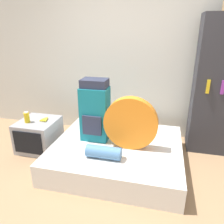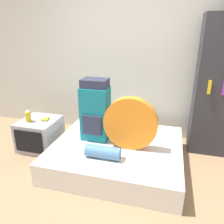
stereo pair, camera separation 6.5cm
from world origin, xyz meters
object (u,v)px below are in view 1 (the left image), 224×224
Objects in this scene: bookshelf at (219,88)px; backpack at (95,111)px; sleeping_roll at (104,152)px; canister at (27,117)px; television at (39,135)px; tent_bag at (131,123)px.

backpack is at bearing -158.79° from bookshelf.
sleeping_roll is (0.25, -0.47, -0.34)m from backpack.
backpack is at bearing 3.24° from canister.
bookshelf is at bearing 14.56° from canister.
bookshelf reaches higher than sleeping_roll.
television is at bearing -166.54° from bookshelf.
backpack is at bearing -1.37° from television.
sleeping_roll is 0.22× the size of bookshelf.
television is at bearing 36.41° from canister.
television is (-0.93, 0.02, -0.48)m from backpack.
bookshelf is (2.68, 0.70, 0.44)m from canister.
canister is at bearing -143.59° from television.
television is 3.58× the size of canister.
bookshelf is at bearing 13.46° from television.
backpack reaches higher than tent_bag.
sleeping_roll is 1.36m from canister.
sleeping_roll is at bearing -61.92° from backpack.
tent_bag reaches higher than television.
backpack is 0.43× the size of bookshelf.
sleeping_roll is at bearing -22.56° from television.
bookshelf reaches higher than canister.
canister is at bearing -176.76° from backpack.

